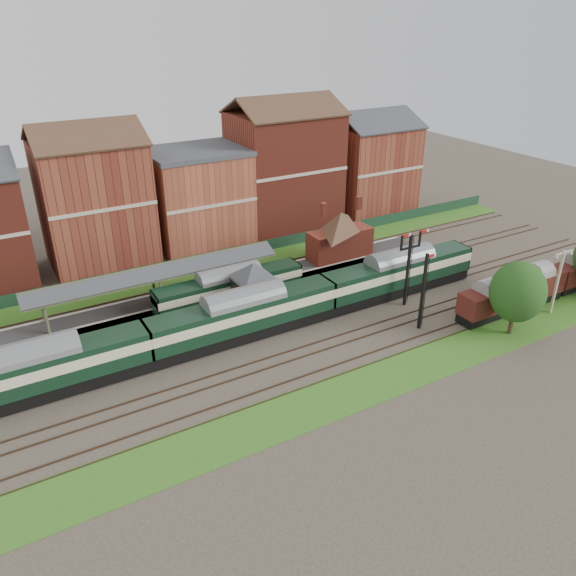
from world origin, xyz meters
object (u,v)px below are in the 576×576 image
dmu_train (245,315)px  goods_van_a (485,303)px  platform_railcar (230,288)px  signal_box (254,289)px  semaphore_bracket (409,265)px

dmu_train → goods_van_a: bearing=-21.8°
dmu_train → goods_van_a: size_ratio=9.92×
platform_railcar → goods_van_a: size_ratio=2.86×
signal_box → platform_railcar: signal_box is taller
signal_box → dmu_train: bearing=-129.7°
dmu_train → goods_van_a: 24.21m
signal_box → semaphore_bracket: semaphore_bracket is taller
dmu_train → platform_railcar: dmu_train is taller
dmu_train → goods_van_a: dmu_train is taller
signal_box → platform_railcar: 3.62m
platform_railcar → dmu_train: bearing=-102.5°
semaphore_bracket → platform_railcar: semaphore_bracket is taller
signal_box → semaphore_bracket: (15.04, -5.75, 1.44)m
dmu_train → goods_van_a: (22.47, -9.00, -0.56)m
semaphore_bracket → signal_box: bearing=159.1°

